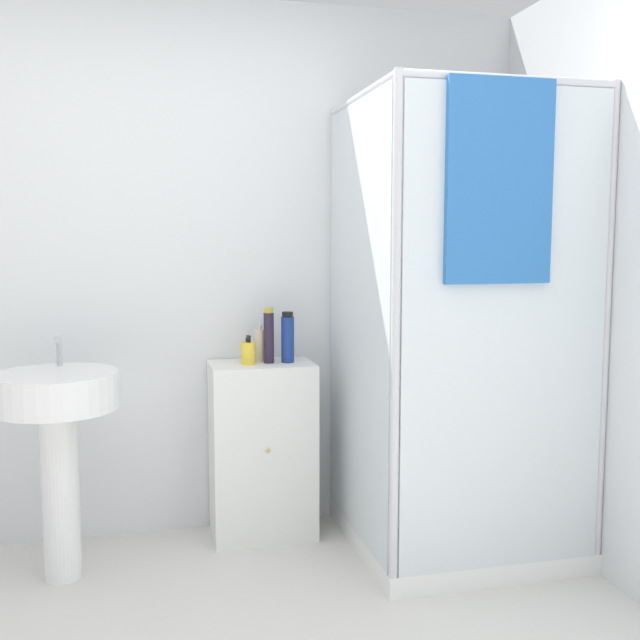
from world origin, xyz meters
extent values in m
cube|color=silver|center=(0.00, 1.70, 1.25)|extent=(6.40, 0.06, 2.50)
cube|color=white|center=(1.20, 1.20, 0.04)|extent=(0.93, 0.93, 0.09)
cylinder|color=silver|center=(1.65, 1.65, 1.01)|extent=(0.04, 0.04, 2.01)
cylinder|color=silver|center=(0.76, 1.65, 1.01)|extent=(0.04, 0.04, 2.01)
cylinder|color=silver|center=(1.65, 0.76, 1.01)|extent=(0.04, 0.04, 2.01)
cylinder|color=silver|center=(0.76, 0.76, 1.01)|extent=(0.04, 0.04, 2.01)
cylinder|color=silver|center=(1.20, 0.76, 2.00)|extent=(0.90, 0.04, 0.04)
cylinder|color=silver|center=(1.20, 1.65, 2.00)|extent=(0.90, 0.04, 0.04)
cylinder|color=silver|center=(0.76, 1.20, 2.00)|extent=(0.04, 0.90, 0.04)
cylinder|color=silver|center=(1.65, 1.20, 2.00)|extent=(0.04, 0.90, 0.04)
cube|color=silver|center=(1.20, 0.74, 1.03)|extent=(0.86, 0.01, 1.89)
cube|color=silver|center=(0.74, 1.20, 1.03)|extent=(0.01, 0.86, 1.89)
cylinder|color=#B7BABF|center=(1.44, 1.59, 0.85)|extent=(0.02, 0.02, 1.51)
cylinder|color=#B7BABF|center=(1.44, 1.54, 1.62)|extent=(0.07, 0.07, 0.04)
cube|color=#2D6BB7|center=(1.15, 0.72, 1.61)|extent=(0.43, 0.03, 0.77)
cube|color=white|center=(0.37, 1.51, 0.41)|extent=(0.48, 0.31, 0.83)
sphere|color=gold|center=(0.37, 1.34, 0.45)|extent=(0.02, 0.02, 0.02)
cylinder|color=white|center=(-0.51, 1.25, 0.36)|extent=(0.15, 0.15, 0.71)
cylinder|color=white|center=(-0.51, 1.25, 0.79)|extent=(0.49, 0.49, 0.15)
cylinder|color=#B7BABF|center=(-0.51, 1.43, 0.93)|extent=(0.02, 0.02, 0.13)
cube|color=#B7BABF|center=(-0.51, 1.39, 0.98)|extent=(0.02, 0.07, 0.02)
cylinder|color=yellow|center=(0.30, 1.49, 0.88)|extent=(0.07, 0.07, 0.10)
cylinder|color=black|center=(0.30, 1.49, 0.94)|extent=(0.02, 0.02, 0.02)
cube|color=black|center=(0.30, 1.47, 0.95)|extent=(0.02, 0.04, 0.01)
cylinder|color=#281E33|center=(0.40, 1.50, 0.94)|extent=(0.05, 0.05, 0.23)
cylinder|color=gold|center=(0.40, 1.50, 1.07)|extent=(0.04, 0.04, 0.02)
cylinder|color=navy|center=(0.49, 1.50, 0.93)|extent=(0.06, 0.06, 0.21)
cylinder|color=black|center=(0.49, 1.50, 1.05)|extent=(0.05, 0.05, 0.02)
cylinder|color=beige|center=(0.37, 1.55, 0.90)|extent=(0.05, 0.05, 0.15)
cylinder|color=silver|center=(0.37, 1.55, 0.99)|extent=(0.02, 0.02, 0.02)
cube|color=silver|center=(0.37, 1.54, 1.00)|extent=(0.01, 0.03, 0.01)
camera|label=1|loc=(-0.18, -1.88, 1.41)|focal=42.00mm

